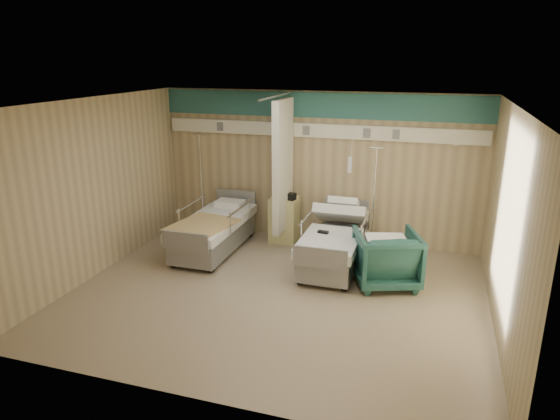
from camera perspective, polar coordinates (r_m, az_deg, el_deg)
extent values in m
cube|color=gray|center=(7.53, -0.42, -9.61)|extent=(6.00, 5.00, 0.00)
cube|color=tan|center=(9.34, 4.28, 4.84)|extent=(6.00, 0.04, 2.80)
cube|color=tan|center=(4.84, -9.65, -7.46)|extent=(6.00, 0.04, 2.80)
cube|color=tan|center=(8.40, -20.34, 2.37)|extent=(0.04, 5.00, 2.80)
cube|color=tan|center=(6.76, 24.55, -1.58)|extent=(0.04, 5.00, 2.80)
cube|color=white|center=(6.74, -0.47, 12.14)|extent=(6.00, 5.00, 0.04)
cube|color=#2B6563|center=(9.15, 4.42, 11.87)|extent=(6.00, 0.04, 0.45)
cube|color=silver|center=(9.17, 4.31, 9.05)|extent=(5.88, 0.08, 0.25)
cylinder|color=silver|center=(8.42, -0.36, 12.89)|extent=(0.03, 1.80, 0.03)
cube|color=beige|center=(8.93, 0.34, 5.03)|extent=(0.12, 0.90, 2.35)
cube|color=#D4CE84|center=(9.46, 0.49, -1.08)|extent=(0.50, 0.48, 0.85)
imported|color=#1F4F48|center=(7.84, 12.04, -5.41)|extent=(1.19, 1.21, 0.86)
cube|color=white|center=(7.69, 12.15, -2.16)|extent=(0.72, 0.67, 0.07)
cylinder|color=silver|center=(9.33, 10.34, -4.32)|extent=(0.34, 0.34, 0.03)
cylinder|color=silver|center=(9.04, 10.65, 1.14)|extent=(0.03, 0.03, 1.88)
cylinder|color=silver|center=(8.83, 10.99, 7.00)|extent=(0.23, 0.03, 0.03)
cylinder|color=silver|center=(10.07, -8.70, -2.60)|extent=(0.36, 0.36, 0.03)
cylinder|color=silver|center=(9.79, -8.96, 2.78)|extent=(0.03, 0.03, 1.98)
cylinder|color=silver|center=(9.59, -9.24, 8.51)|extent=(0.24, 0.03, 0.03)
cube|color=black|center=(8.16, 4.95, -2.53)|extent=(0.18, 0.10, 0.04)
cube|color=tan|center=(8.56, -8.93, -1.72)|extent=(1.06, 1.25, 0.04)
cube|color=black|center=(9.21, 1.05, 1.59)|extent=(0.26, 0.21, 0.13)
cylinder|color=white|center=(9.36, -0.40, 1.84)|extent=(0.11, 0.11, 0.12)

